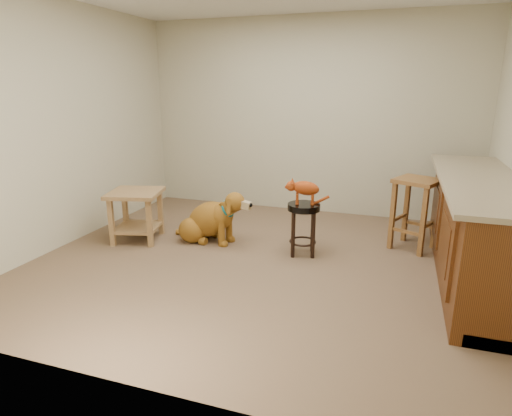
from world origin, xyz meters
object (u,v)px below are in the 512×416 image
(golden_retriever, at_px, (210,221))
(tabby_kitten, at_px, (303,189))
(wood_stool, at_px, (415,213))
(padded_stool, at_px, (303,219))
(side_table, at_px, (136,208))

(golden_retriever, height_order, tabby_kitten, tabby_kitten)
(wood_stool, relative_size, tabby_kitten, 1.76)
(wood_stool, bearing_deg, tabby_kitten, -153.69)
(padded_stool, distance_m, wood_stool, 1.22)
(side_table, xyz_separation_m, tabby_kitten, (1.88, 0.17, 0.33))
(padded_stool, xyz_separation_m, tabby_kitten, (-0.01, -0.00, 0.32))
(wood_stool, distance_m, side_table, 3.08)
(padded_stool, bearing_deg, tabby_kitten, -173.06)
(padded_stool, height_order, side_table, side_table)
(side_table, bearing_deg, tabby_kitten, 5.26)
(wood_stool, xyz_separation_m, tabby_kitten, (-1.11, -0.55, 0.30))
(wood_stool, distance_m, golden_retriever, 2.24)
(wood_stool, bearing_deg, padded_stool, -153.52)
(side_table, distance_m, golden_retriever, 0.85)
(wood_stool, height_order, golden_retriever, wood_stool)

